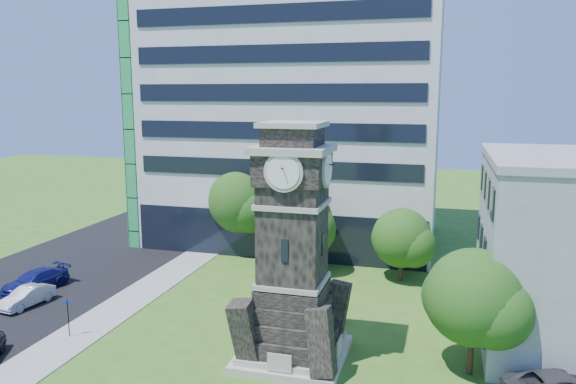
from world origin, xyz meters
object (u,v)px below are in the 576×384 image
(street_sign, at_px, (68,314))
(clock_tower, at_px, (293,260))
(car_street_mid, at_px, (27,297))
(car_street_north, at_px, (35,281))

(street_sign, bearing_deg, clock_tower, -12.77)
(car_street_mid, xyz_separation_m, street_sign, (5.67, -3.34, 0.77))
(car_street_north, xyz_separation_m, street_sign, (7.16, -5.93, 0.69))
(street_sign, bearing_deg, car_street_mid, 132.18)
(clock_tower, height_order, street_sign, clock_tower)
(clock_tower, distance_m, street_sign, 13.39)
(car_street_mid, bearing_deg, street_sign, -22.63)
(car_street_mid, height_order, street_sign, street_sign)
(car_street_north, bearing_deg, street_sign, -24.87)
(car_street_mid, distance_m, car_street_north, 2.98)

